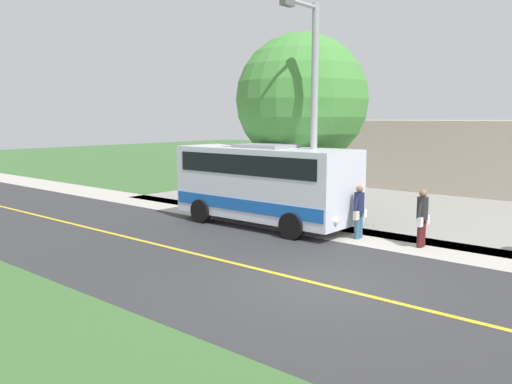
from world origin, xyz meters
TOP-DOWN VIEW (x-y plane):
  - ground_plane at (0.00, 0.00)m, footprint 120.00×120.00m
  - road_surface at (0.00, 0.00)m, footprint 8.00×100.00m
  - sidewalk at (-5.20, 0.00)m, footprint 2.40×100.00m
  - road_centre_line at (0.00, 0.00)m, footprint 0.16×100.00m
  - shuttle_bus_front at (-4.55, -5.35)m, footprint 2.75×7.00m
  - pedestrian_with_bags at (-5.09, 0.43)m, footprint 0.72×0.34m
  - pedestrian_waiting at (-4.86, -1.62)m, footprint 0.72×0.34m
  - street_light_pole at (-4.87, -3.54)m, footprint 1.97×0.24m
  - tree_curbside at (-7.40, -5.78)m, footprint 5.36×5.36m
  - commercial_building at (-21.40, -1.72)m, footprint 10.00×22.69m

SIDE VIEW (x-z plane):
  - ground_plane at x=0.00m, z-range 0.00..0.00m
  - sidewalk at x=-5.20m, z-range 0.00..0.01m
  - road_surface at x=0.00m, z-range 0.00..0.01m
  - road_centre_line at x=0.00m, z-range 0.01..0.01m
  - pedestrian_waiting at x=-4.86m, z-range 0.07..1.84m
  - pedestrian_with_bags at x=-5.09m, z-range 0.07..1.87m
  - shuttle_bus_front at x=-4.55m, z-range 0.15..3.15m
  - commercial_building at x=-21.40m, z-range 0.00..3.82m
  - street_light_pole at x=-4.87m, z-range 0.41..8.19m
  - tree_curbside at x=-7.40m, z-range 1.00..8.36m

